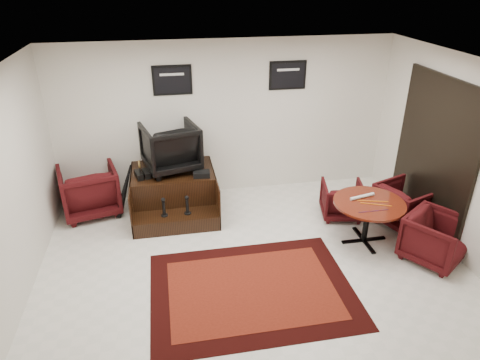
% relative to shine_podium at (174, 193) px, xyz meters
% --- Properties ---
extents(ground, '(6.00, 6.00, 0.00)m').
position_rel_shine_podium_xyz_m(ground, '(1.02, -1.90, -0.33)').
color(ground, silver).
rests_on(ground, ground).
extents(room_shell, '(6.02, 5.02, 2.81)m').
position_rel_shine_podium_xyz_m(room_shell, '(1.43, -1.78, 1.45)').
color(room_shell, silver).
rests_on(room_shell, ground).
extents(area_rug, '(2.65, 1.99, 0.01)m').
position_rel_shine_podium_xyz_m(area_rug, '(0.90, -2.31, -0.33)').
color(area_rug, black).
rests_on(area_rug, ground).
extents(shine_podium, '(1.41, 1.45, 0.72)m').
position_rel_shine_podium_xyz_m(shine_podium, '(0.00, 0.00, 0.00)').
color(shine_podium, black).
rests_on(shine_podium, ground).
extents(shine_chair, '(1.04, 1.00, 0.89)m').
position_rel_shine_podium_xyz_m(shine_chair, '(0.00, 0.15, 0.84)').
color(shine_chair, black).
rests_on(shine_chair, shine_podium).
extents(shoes_pair, '(0.28, 0.32, 0.10)m').
position_rel_shine_podium_xyz_m(shoes_pair, '(-0.49, -0.09, 0.44)').
color(shoes_pair, black).
rests_on(shoes_pair, shine_podium).
extents(polish_kit, '(0.28, 0.21, 0.09)m').
position_rel_shine_podium_xyz_m(polish_kit, '(0.47, -0.25, 0.44)').
color(polish_kit, black).
rests_on(polish_kit, shine_podium).
extents(umbrella_black, '(0.31, 0.11, 0.82)m').
position_rel_shine_podium_xyz_m(umbrella_black, '(-0.85, -0.11, 0.08)').
color(umbrella_black, black).
rests_on(umbrella_black, ground).
extents(umbrella_hooked, '(0.35, 0.13, 0.94)m').
position_rel_shine_podium_xyz_m(umbrella_hooked, '(-0.82, 0.02, 0.14)').
color(umbrella_hooked, black).
rests_on(umbrella_hooked, ground).
extents(armchair_side, '(1.09, 1.05, 0.94)m').
position_rel_shine_podium_xyz_m(armchair_side, '(-1.42, 0.18, 0.13)').
color(armchair_side, black).
rests_on(armchair_side, ground).
extents(meeting_table, '(1.06, 1.06, 0.70)m').
position_rel_shine_podium_xyz_m(meeting_table, '(2.85, -1.52, 0.27)').
color(meeting_table, '#47140A').
rests_on(meeting_table, ground).
extents(table_chair_back, '(0.77, 0.74, 0.67)m').
position_rel_shine_podium_xyz_m(table_chair_back, '(2.79, -0.73, 0.00)').
color(table_chair_back, black).
rests_on(table_chair_back, ground).
extents(table_chair_window, '(0.92, 0.95, 0.78)m').
position_rel_shine_podium_xyz_m(table_chair_window, '(3.68, -1.14, 0.05)').
color(table_chair_window, black).
rests_on(table_chair_window, ground).
extents(table_chair_corner, '(1.04, 1.02, 0.79)m').
position_rel_shine_podium_xyz_m(table_chair_corner, '(3.62, -2.14, 0.06)').
color(table_chair_corner, black).
rests_on(table_chair_corner, ground).
extents(paper_roll, '(0.42, 0.14, 0.05)m').
position_rel_shine_podium_xyz_m(paper_roll, '(2.80, -1.38, 0.39)').
color(paper_roll, silver).
rests_on(paper_roll, meeting_table).
extents(table_clutter, '(0.57, 0.34, 0.01)m').
position_rel_shine_podium_xyz_m(table_clutter, '(2.88, -1.62, 0.37)').
color(table_clutter, orange).
rests_on(table_clutter, meeting_table).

